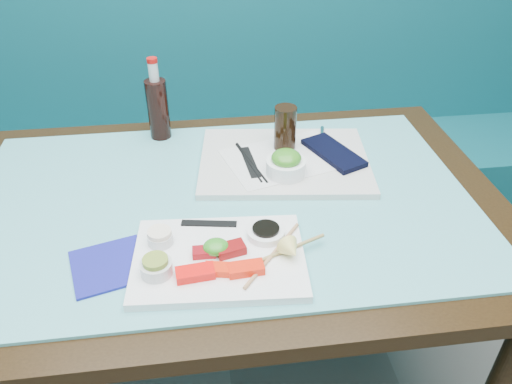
{
  "coord_description": "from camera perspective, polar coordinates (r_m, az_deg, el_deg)",
  "views": [
    {
      "loc": [
        -0.04,
        0.46,
        1.48
      ],
      "look_at": [
        0.08,
        1.41,
        0.8
      ],
      "focal_mm": 35.0,
      "sensor_mm": 36.0,
      "label": 1
    }
  ],
  "objects": [
    {
      "name": "booth_bench",
      "position": [
        2.13,
        -5.19,
        4.05
      ],
      "size": [
        3.0,
        0.56,
        1.17
      ],
      "color": "#0F555F",
      "rests_on": "ground"
    },
    {
      "name": "dining_table",
      "position": [
        1.28,
        -3.78,
        -4.1
      ],
      "size": [
        1.4,
        0.9,
        0.75
      ],
      "color": "black",
      "rests_on": "ground"
    },
    {
      "name": "glass_top",
      "position": [
        1.23,
        -3.94,
        -0.94
      ],
      "size": [
        1.22,
        0.76,
        0.01
      ],
      "primitive_type": "cube",
      "color": "#5DB5BA",
      "rests_on": "dining_table"
    },
    {
      "name": "sashimi_plate",
      "position": [
        1.04,
        -4.23,
        -7.59
      ],
      "size": [
        0.37,
        0.28,
        0.02
      ],
      "primitive_type": "cube",
      "rotation": [
        0.0,
        0.0,
        -0.07
      ],
      "color": "white",
      "rests_on": "glass_top"
    },
    {
      "name": "salmon_left",
      "position": [
        0.99,
        -6.97,
        -9.18
      ],
      "size": [
        0.08,
        0.04,
        0.02
      ],
      "primitive_type": "cube",
      "rotation": [
        0.0,
        0.0,
        0.1
      ],
      "color": "#FF0E0A",
      "rests_on": "sashimi_plate"
    },
    {
      "name": "salmon_mid",
      "position": [
        1.0,
        -4.07,
        -8.82
      ],
      "size": [
        0.07,
        0.04,
        0.02
      ],
      "primitive_type": "cube",
      "rotation": [
        0.0,
        0.0,
        -0.2
      ],
      "color": "#FF280A",
      "rests_on": "sashimi_plate"
    },
    {
      "name": "salmon_right",
      "position": [
        0.99,
        -1.15,
        -8.75
      ],
      "size": [
        0.07,
        0.04,
        0.02
      ],
      "primitive_type": "cube",
      "rotation": [
        0.0,
        0.0,
        0.07
      ],
      "color": "#FF230A",
      "rests_on": "sashimi_plate"
    },
    {
      "name": "tuna_left",
      "position": [
        1.04,
        -5.96,
        -6.85
      ],
      "size": [
        0.05,
        0.03,
        0.02
      ],
      "primitive_type": "cube",
      "rotation": [
        0.0,
        0.0,
        -0.01
      ],
      "color": "maroon",
      "rests_on": "sashimi_plate"
    },
    {
      "name": "tuna_right",
      "position": [
        1.04,
        -2.91,
        -6.54
      ],
      "size": [
        0.07,
        0.05,
        0.02
      ],
      "primitive_type": "cube",
      "rotation": [
        0.0,
        0.0,
        0.24
      ],
      "color": "maroon",
      "rests_on": "sashimi_plate"
    },
    {
      "name": "seaweed_garnish",
      "position": [
        1.04,
        -4.6,
        -6.27
      ],
      "size": [
        0.06,
        0.06,
        0.03
      ],
      "primitive_type": "ellipsoid",
      "rotation": [
        0.0,
        0.0,
        0.14
      ],
      "color": "#308E20",
      "rests_on": "sashimi_plate"
    },
    {
      "name": "ramekin_wasabi",
      "position": [
        1.01,
        -11.32,
        -8.49
      ],
      "size": [
        0.08,
        0.08,
        0.03
      ],
      "primitive_type": "cylinder",
      "rotation": [
        0.0,
        0.0,
        -0.27
      ],
      "color": "silver",
      "rests_on": "sashimi_plate"
    },
    {
      "name": "wasabi_fill",
      "position": [
        1.0,
        -11.45,
        -7.71
      ],
      "size": [
        0.06,
        0.06,
        0.01
      ],
      "primitive_type": "cylinder",
      "rotation": [
        0.0,
        0.0,
        0.29
      ],
      "color": "olive",
      "rests_on": "ramekin_wasabi"
    },
    {
      "name": "ramekin_ginger",
      "position": [
        1.08,
        -10.89,
        -5.27
      ],
      "size": [
        0.07,
        0.07,
        0.02
      ],
      "primitive_type": "cylinder",
      "rotation": [
        0.0,
        0.0,
        0.24
      ],
      "color": "silver",
      "rests_on": "sashimi_plate"
    },
    {
      "name": "ginger_fill",
      "position": [
        1.07,
        -10.99,
        -4.6
      ],
      "size": [
        0.06,
        0.06,
        0.01
      ],
      "primitive_type": "cylinder",
      "rotation": [
        0.0,
        0.0,
        0.12
      ],
      "color": "white",
      "rests_on": "ramekin_ginger"
    },
    {
      "name": "soy_dish",
      "position": [
        1.08,
        1.13,
        -4.65
      ],
      "size": [
        0.08,
        0.08,
        0.02
      ],
      "primitive_type": "cylinder",
      "rotation": [
        0.0,
        0.0,
        -0.02
      ],
      "color": "white",
      "rests_on": "sashimi_plate"
    },
    {
      "name": "soy_fill",
      "position": [
        1.07,
        1.14,
        -4.2
      ],
      "size": [
        0.07,
        0.07,
        0.01
      ],
      "primitive_type": "cylinder",
      "rotation": [
        0.0,
        0.0,
        -0.12
      ],
      "color": "black",
      "rests_on": "soy_dish"
    },
    {
      "name": "lemon_wedge",
      "position": [
        1.01,
        4.06,
        -6.65
      ],
      "size": [
        0.06,
        0.05,
        0.05
      ],
      "primitive_type": "cone",
      "rotation": [
        1.57,
        0.0,
        0.32
      ],
      "color": "#FFEB78",
      "rests_on": "sashimi_plate"
    },
    {
      "name": "chopstick_sleeve",
      "position": [
        1.12,
        -5.4,
        -3.6
      ],
      "size": [
        0.13,
        0.04,
        0.0
      ],
      "primitive_type": "cube",
      "rotation": [
        0.0,
        0.0,
        -0.17
      ],
      "color": "black",
      "rests_on": "sashimi_plate"
    },
    {
      "name": "wooden_chopstick_a",
      "position": [
        1.03,
        1.93,
        -7.11
      ],
      "size": [
        0.14,
        0.18,
        0.01
      ],
      "primitive_type": "cylinder",
      "rotation": [
        1.57,
        0.0,
        -0.66
      ],
      "color": "tan",
      "rests_on": "sashimi_plate"
    },
    {
      "name": "wooden_chopstick_b",
      "position": [
        1.03,
        2.49,
        -7.05
      ],
      "size": [
        0.22,
        0.1,
        0.01
      ],
      "primitive_type": "cylinder",
      "rotation": [
        1.57,
        0.0,
        -1.17
      ],
      "color": "#998148",
      "rests_on": "sashimi_plate"
    },
    {
      "name": "serving_tray",
      "position": [
        1.35,
        3.25,
        3.55
      ],
      "size": [
        0.49,
        0.39,
        0.02
      ],
      "primitive_type": "cube",
      "rotation": [
        0.0,
        0.0,
        -0.12
      ],
      "color": "silver",
      "rests_on": "glass_top"
    },
    {
      "name": "paper_placemat",
      "position": [
        1.35,
        3.26,
        3.89
      ],
      "size": [
        0.35,
        0.29,
        0.0
      ],
      "primitive_type": "cube",
      "rotation": [
        0.0,
        0.0,
        0.28
      ],
      "color": "silver",
      "rests_on": "serving_tray"
    },
    {
      "name": "seaweed_bowl",
      "position": [
        1.27,
        3.44,
        2.86
      ],
      "size": [
        0.13,
        0.13,
        0.04
      ],
      "primitive_type": "cylinder",
      "rotation": [
        0.0,
        0.0,
        0.37
      ],
      "color": "white",
      "rests_on": "serving_tray"
    },
    {
      "name": "seaweed_salad",
      "position": [
        1.26,
        3.48,
        3.92
      ],
      "size": [
        0.1,
        0.1,
        0.04
      ],
      "primitive_type": "ellipsoid",
      "rotation": [
        0.0,
        0.0,
        -0.3
      ],
      "color": "#38861E",
      "rests_on": "seaweed_bowl"
    },
    {
      "name": "cola_glass",
      "position": [
        1.37,
        3.35,
        7.29
      ],
      "size": [
        0.08,
        0.08,
        0.12
      ],
      "primitive_type": "cylinder",
      "rotation": [
        0.0,
        0.0,
        -0.35
      ],
      "color": "black",
      "rests_on": "serving_tray"
    },
    {
      "name": "navy_pouch",
      "position": [
        1.37,
        8.84,
        4.46
      ],
      "size": [
        0.15,
        0.21,
        0.01
      ],
      "primitive_type": "cube",
      "rotation": [
        0.0,
        0.0,
        0.41
      ],
      "color": "black",
      "rests_on": "serving_tray"
    },
    {
      "name": "fork",
      "position": [
        1.46,
        7.56,
        6.48
      ],
      "size": [
        0.03,
        0.09,
        0.01
      ],
      "primitive_type": "cylinder",
      "rotation": [
        1.57,
        0.0,
        -0.25
      ],
      "color": "white",
      "rests_on": "serving_tray"
    },
    {
      "name": "black_chopstick_a",
      "position": [
        1.32,
        -0.89,
        3.45
      ],
      "size": [
        0.05,
        0.2,
        0.01
      ],
      "primitive_type": "cylinder",
      "rotation": [
        1.57,
        0.0,
        0.22
      ],
      "color": "black",
      "rests_on": "serving_tray"
    },
    {
      "name": "black_chopstick_b",
      "position": [
        1.33,
        -0.54,
        3.47
      ],
      "size": [
        0.06,
        0.21,
        0.01
      ],
      "primitive_type": "cylinder",
      "rotation": [
        1.57,
        0.0,
        0.27
      ],
      "color": "black",
      "rests_on": "serving_tray"
    },
    {
      "name": "tray_sleeve",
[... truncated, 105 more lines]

